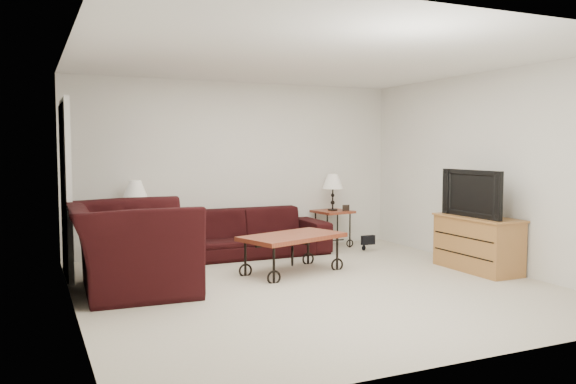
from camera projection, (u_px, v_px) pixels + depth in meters
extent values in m
plane|color=beige|center=(314.00, 286.00, 6.47)|extent=(5.00, 5.00, 0.00)
cube|color=white|center=(238.00, 167.00, 8.65)|extent=(5.00, 0.02, 2.50)
cube|color=white|center=(474.00, 188.00, 4.10)|extent=(5.00, 0.02, 2.50)
cube|color=white|center=(71.00, 179.00, 5.36)|extent=(0.02, 5.00, 2.50)
cube|color=white|center=(490.00, 170.00, 7.40)|extent=(0.02, 5.00, 2.50)
plane|color=white|center=(315.00, 58.00, 6.28)|extent=(5.00, 5.00, 0.00)
cube|color=black|center=(65.00, 191.00, 6.89)|extent=(0.08, 0.94, 2.04)
imported|color=black|center=(249.00, 233.00, 8.28)|extent=(2.25, 0.88, 0.66)
cube|color=brown|center=(136.00, 242.00, 7.82)|extent=(0.58, 0.58, 0.55)
cube|color=brown|center=(333.00, 228.00, 9.04)|extent=(0.59, 0.59, 0.56)
cube|color=black|center=(126.00, 220.00, 7.59)|extent=(0.11, 0.05, 0.09)
cube|color=black|center=(346.00, 208.00, 8.94)|extent=(0.11, 0.02, 0.09)
cube|color=brown|center=(292.00, 254.00, 7.14)|extent=(1.41, 1.05, 0.47)
imported|color=black|center=(132.00, 247.00, 6.21)|extent=(1.33, 1.51, 0.95)
cube|color=#C96619|center=(147.00, 243.00, 6.22)|extent=(0.13, 0.43, 0.43)
cube|color=#B07241|center=(477.00, 244.00, 7.26)|extent=(0.47, 1.13, 0.68)
imported|color=black|center=(477.00, 193.00, 7.21)|extent=(0.13, 1.01, 0.58)
ellipsoid|color=black|center=(364.00, 236.00, 8.68)|extent=(0.39, 0.34, 0.43)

